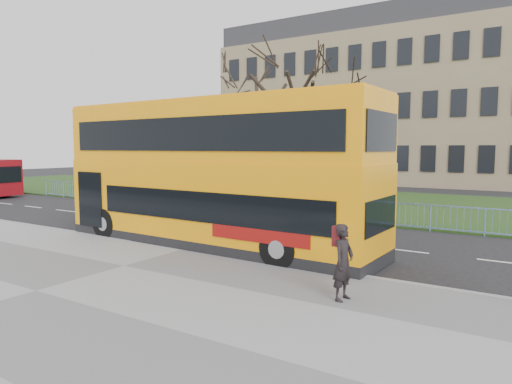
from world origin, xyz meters
The scene contains 9 objects.
ground centered at (0.00, 0.00, 0.00)m, with size 120.00×120.00×0.00m, color black.
pavement centered at (0.00, -6.75, 0.06)m, with size 80.00×10.50×0.12m, color slate.
kerb centered at (0.00, -1.55, 0.07)m, with size 80.00×0.20×0.14m, color gray.
grass_verge centered at (0.00, 14.30, 0.04)m, with size 80.00×15.40×0.08m, color #1A3714.
guard_railing centered at (0.00, 6.60, 0.55)m, with size 40.00×0.12×1.10m, color #7497CF, non-canonical shape.
bare_tree centered at (-3.00, 10.00, 5.20)m, with size 7.17×7.17×10.25m, color black, non-canonical shape.
civic_building centered at (-5.00, 35.00, 7.00)m, with size 30.00×15.00×14.00m, color #867255.
yellow_bus centered at (0.26, -0.36, 2.63)m, with size 11.80×3.21×4.90m.
pedestrian centered at (6.23, -3.58, 0.95)m, with size 0.61×0.40×1.66m, color black.
Camera 1 is at (9.75, -12.71, 3.41)m, focal length 32.00 mm.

